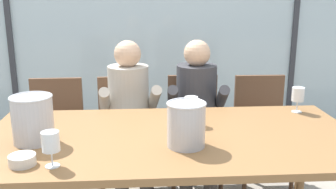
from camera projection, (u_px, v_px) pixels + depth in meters
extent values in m
plane|color=#9E9384|center=(163.00, 177.00, 3.41)|extent=(14.00, 14.00, 0.00)
cube|color=silver|center=(155.00, 16.00, 4.49)|extent=(7.36, 0.03, 2.60)
cube|color=#38383D|center=(8.00, 17.00, 4.36)|extent=(0.06, 0.06, 2.60)
cube|color=#38383D|center=(296.00, 16.00, 4.58)|extent=(0.06, 0.06, 2.60)
cube|color=#568942|center=(149.00, 17.00, 8.43)|extent=(13.36, 2.40, 2.10)
cube|color=olive|center=(172.00, 138.00, 2.25)|extent=(2.16, 1.07, 0.04)
cylinder|color=olive|center=(27.00, 171.00, 2.70)|extent=(0.07, 0.07, 0.74)
cylinder|color=olive|center=(301.00, 163.00, 2.83)|extent=(0.07, 0.07, 0.74)
cube|color=brown|center=(54.00, 137.00, 3.07)|extent=(0.45, 0.45, 0.03)
cube|color=brown|center=(57.00, 103.00, 3.20)|extent=(0.42, 0.04, 0.42)
cylinder|color=brown|center=(26.00, 177.00, 2.93)|extent=(0.04, 0.04, 0.45)
cylinder|color=brown|center=(77.00, 175.00, 2.96)|extent=(0.04, 0.04, 0.45)
cylinder|color=brown|center=(38.00, 156.00, 3.30)|extent=(0.04, 0.04, 0.45)
cylinder|color=brown|center=(83.00, 155.00, 3.33)|extent=(0.04, 0.04, 0.45)
cube|color=brown|center=(125.00, 134.00, 3.13)|extent=(0.47, 0.47, 0.03)
cube|color=brown|center=(123.00, 101.00, 3.27)|extent=(0.42, 0.07, 0.42)
cylinder|color=brown|center=(102.00, 173.00, 2.98)|extent=(0.04, 0.04, 0.45)
cylinder|color=brown|center=(151.00, 170.00, 3.04)|extent=(0.04, 0.04, 0.45)
cylinder|color=brown|center=(103.00, 153.00, 3.35)|extent=(0.04, 0.04, 0.45)
cylinder|color=brown|center=(147.00, 151.00, 3.40)|extent=(0.04, 0.04, 0.45)
cube|color=brown|center=(195.00, 132.00, 3.18)|extent=(0.44, 0.44, 0.03)
cube|color=brown|center=(192.00, 99.00, 3.32)|extent=(0.42, 0.04, 0.42)
cylinder|color=brown|center=(174.00, 169.00, 3.05)|extent=(0.04, 0.04, 0.45)
cylinder|color=brown|center=(221.00, 168.00, 3.07)|extent=(0.04, 0.04, 0.45)
cylinder|color=brown|center=(170.00, 150.00, 3.41)|extent=(0.04, 0.04, 0.45)
cylinder|color=brown|center=(213.00, 149.00, 3.44)|extent=(0.04, 0.04, 0.45)
cube|color=brown|center=(264.00, 132.00, 3.17)|extent=(0.45, 0.45, 0.03)
cube|color=brown|center=(259.00, 99.00, 3.31)|extent=(0.42, 0.04, 0.42)
cylinder|color=brown|center=(245.00, 170.00, 3.04)|extent=(0.04, 0.04, 0.45)
cylinder|color=brown|center=(293.00, 169.00, 3.06)|extent=(0.04, 0.04, 0.45)
cylinder|color=brown|center=(235.00, 151.00, 3.41)|extent=(0.04, 0.04, 0.45)
cylinder|color=brown|center=(277.00, 150.00, 3.43)|extent=(0.04, 0.04, 0.45)
cylinder|color=#B7AD9E|center=(129.00, 98.00, 3.08)|extent=(0.35, 0.35, 0.52)
sphere|color=#DBAD89|center=(128.00, 54.00, 2.99)|extent=(0.21, 0.21, 0.21)
cube|color=#47423D|center=(119.00, 139.00, 2.94)|extent=(0.17, 0.41, 0.13)
cube|color=#47423D|center=(143.00, 137.00, 2.97)|extent=(0.17, 0.41, 0.13)
cylinder|color=#47423D|center=(122.00, 182.00, 2.82)|extent=(0.10, 0.10, 0.48)
cylinder|color=#47423D|center=(146.00, 180.00, 2.85)|extent=(0.10, 0.10, 0.48)
cylinder|color=#B7AD9E|center=(104.00, 100.00, 2.93)|extent=(0.11, 0.33, 0.26)
cylinder|color=#B7AD9E|center=(154.00, 98.00, 2.99)|extent=(0.11, 0.33, 0.26)
cylinder|color=#38383D|center=(196.00, 97.00, 3.12)|extent=(0.34, 0.34, 0.52)
sphere|color=#DBAD89|center=(197.00, 53.00, 3.03)|extent=(0.21, 0.21, 0.21)
cube|color=#47423D|center=(186.00, 136.00, 2.99)|extent=(0.16, 0.41, 0.13)
cube|color=#47423D|center=(209.00, 136.00, 2.99)|extent=(0.16, 0.41, 0.13)
cylinder|color=#47423D|center=(186.00, 179.00, 2.87)|extent=(0.10, 0.10, 0.48)
cylinder|color=#47423D|center=(211.00, 179.00, 2.86)|extent=(0.10, 0.10, 0.48)
cylinder|color=#38383D|center=(173.00, 98.00, 3.00)|extent=(0.10, 0.33, 0.26)
cylinder|color=#38383D|center=(222.00, 98.00, 3.00)|extent=(0.10, 0.33, 0.26)
cylinder|color=#B7B7BC|center=(186.00, 125.00, 2.06)|extent=(0.20, 0.20, 0.24)
torus|color=silver|center=(186.00, 103.00, 2.03)|extent=(0.21, 0.21, 0.01)
cylinder|color=#B7B7BC|center=(33.00, 120.00, 2.11)|extent=(0.22, 0.22, 0.26)
torus|color=silver|center=(31.00, 97.00, 2.08)|extent=(0.23, 0.23, 0.01)
cylinder|color=silver|center=(22.00, 160.00, 1.85)|extent=(0.13, 0.13, 0.05)
cylinder|color=silver|center=(296.00, 112.00, 2.67)|extent=(0.07, 0.07, 0.00)
cylinder|color=silver|center=(297.00, 106.00, 2.66)|extent=(0.01, 0.01, 0.07)
cylinder|color=silver|center=(298.00, 94.00, 2.64)|extent=(0.08, 0.08, 0.09)
cylinder|color=maroon|center=(298.00, 98.00, 2.65)|extent=(0.07, 0.07, 0.04)
cylinder|color=silver|center=(191.00, 123.00, 2.44)|extent=(0.07, 0.07, 0.00)
cylinder|color=silver|center=(191.00, 117.00, 2.43)|extent=(0.01, 0.01, 0.07)
cylinder|color=silver|center=(191.00, 104.00, 2.41)|extent=(0.08, 0.08, 0.09)
cylinder|color=silver|center=(53.00, 166.00, 1.84)|extent=(0.07, 0.07, 0.00)
cylinder|color=silver|center=(52.00, 158.00, 1.83)|extent=(0.01, 0.01, 0.07)
cylinder|color=silver|center=(51.00, 141.00, 1.81)|extent=(0.08, 0.08, 0.09)
cylinder|color=#E0D184|center=(51.00, 147.00, 1.82)|extent=(0.07, 0.07, 0.04)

